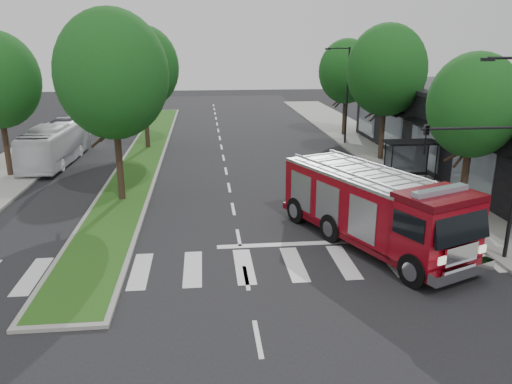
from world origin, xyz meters
TOP-DOWN VIEW (x-y plane):
  - ground at (0.00, 0.00)m, footprint 140.00×140.00m
  - sidewalk_right at (12.50, 10.00)m, footprint 5.00×80.00m
  - median at (-6.00, 18.00)m, footprint 3.00×50.00m
  - storefront_row at (17.00, 10.00)m, footprint 8.00×30.00m
  - bus_shelter at (11.20, 8.15)m, footprint 3.20×1.60m
  - tree_right_near at (11.50, 2.00)m, footprint 4.40×4.40m
  - tree_right_mid at (11.50, 14.00)m, footprint 5.60×5.60m
  - tree_right_far at (11.50, 24.00)m, footprint 5.00×5.00m
  - tree_median_near at (-6.00, 6.00)m, footprint 5.80×5.80m
  - tree_median_far at (-6.00, 20.00)m, footprint 5.60×5.60m
  - streetlight_right_near at (9.61, -3.50)m, footprint 4.08×0.22m
  - streetlight_right_far at (10.35, 20.00)m, footprint 2.11×0.20m
  - fire_engine at (5.64, -1.26)m, footprint 6.53×10.23m
  - city_bus at (-12.00, 15.73)m, footprint 2.68×10.23m

SIDE VIEW (x-z plane):
  - ground at x=0.00m, z-range 0.00..0.00m
  - sidewalk_right at x=12.50m, z-range 0.00..0.15m
  - median at x=-6.00m, z-range 0.00..0.16m
  - city_bus at x=-12.00m, z-range 0.00..2.83m
  - fire_engine at x=5.64m, z-range -0.07..3.35m
  - bus_shelter at x=11.20m, z-range 0.73..3.34m
  - storefront_row at x=17.00m, z-range 0.00..5.00m
  - streetlight_right_far at x=10.35m, z-range 0.48..8.48m
  - streetlight_right_near at x=9.61m, z-range 0.67..8.67m
  - tree_right_near at x=11.50m, z-range 1.48..9.53m
  - tree_right_far at x=11.50m, z-range 1.47..10.20m
  - tree_right_mid at x=11.50m, z-range 1.63..11.35m
  - tree_median_far at x=-6.00m, z-range 1.63..11.35m
  - tree_median_near at x=-6.00m, z-range 1.73..11.89m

